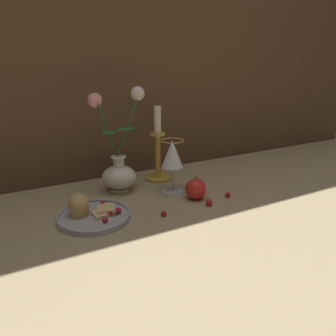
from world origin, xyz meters
name	(u,v)px	position (x,y,z in m)	size (l,w,h in m)	color
ground_plane	(160,201)	(0.00, 0.00, 0.00)	(2.40, 2.40, 0.00)	#9E8966
vase	(119,165)	(-0.08, 0.14, 0.09)	(0.18, 0.11, 0.33)	silver
plate_with_pastries	(91,213)	(-0.22, -0.02, 0.02)	(0.20, 0.20, 0.07)	#A3A3A8
wine_glass	(172,156)	(0.07, 0.05, 0.12)	(0.07, 0.07, 0.17)	silver
candlestick	(158,154)	(0.08, 0.18, 0.09)	(0.10, 0.10, 0.27)	gold
apple_beside_vase	(196,189)	(0.11, -0.04, 0.03)	(0.06, 0.06, 0.08)	red
berry_near_plate	(209,202)	(0.12, -0.10, 0.01)	(0.02, 0.02, 0.02)	#AD192D
berry_front_center	(164,214)	(-0.04, -0.10, 0.01)	(0.02, 0.02, 0.02)	#AD192D
berry_by_glass_stem	(228,195)	(0.20, -0.07, 0.01)	(0.02, 0.02, 0.02)	#AD192D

